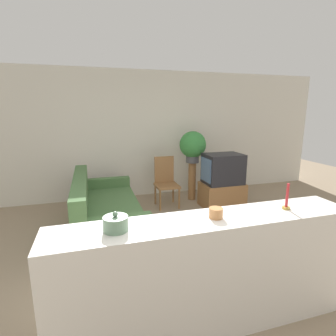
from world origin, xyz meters
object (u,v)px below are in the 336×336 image
couch (104,213)px  wooden_chair (166,180)px  potted_plant (193,145)px  decorative_bowl (116,223)px  television (223,169)px

couch → wooden_chair: (1.25, 0.80, 0.23)m
potted_plant → decorative_bowl: 3.70m
television → wooden_chair: bearing=160.4°
potted_plant → couch: bearing=-152.4°
television → couch: bearing=-169.4°
couch → decorative_bowl: (-0.00, -2.20, 0.77)m
potted_plant → wooden_chair: bearing=-164.3°
couch → decorative_bowl: size_ratio=11.41×
wooden_chair → television: bearing=-19.6°
potted_plant → decorative_bowl: (-1.89, -3.19, -0.10)m
couch → decorative_bowl: decorative_bowl is taller
couch → decorative_bowl: bearing=-90.1°
decorative_bowl → television: bearing=48.9°
wooden_chair → decorative_bowl: bearing=-112.6°
wooden_chair → potted_plant: size_ratio=1.50×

